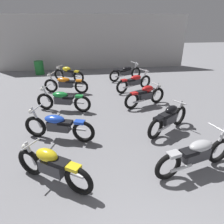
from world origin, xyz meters
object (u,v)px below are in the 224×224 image
Objects in this scene: motorcycle_right_row_2 at (169,118)px; motorcycle_left_row_5 at (68,74)px; motorcycle_left_row_1 at (52,166)px; motorcycle_left_row_4 at (66,84)px; oil_drum at (39,68)px; motorcycle_right_row_3 at (145,95)px; motorcycle_right_row_1 at (196,154)px; motorcycle_right_row_5 at (126,72)px; motorcycle_left_row_3 at (63,100)px; motorcycle_left_row_2 at (58,126)px; motorcycle_right_row_4 at (134,82)px.

motorcycle_left_row_5 is at bearing 118.90° from motorcycle_right_row_2.
motorcycle_left_row_4 is (-0.11, 5.92, -0.01)m from motorcycle_left_row_1.
motorcycle_right_row_3 is at bearing -49.16° from oil_drum.
motorcycle_left_row_5 and motorcycle_right_row_3 have the same top height.
motorcycle_right_row_1 is 1.13× the size of motorcycle_right_row_3.
motorcycle_right_row_1 is (3.29, -7.93, -0.01)m from motorcycle_left_row_5.
motorcycle_right_row_1 is at bearing -62.19° from oil_drum.
motorcycle_right_row_1 is 7.80m from motorcycle_right_row_5.
motorcycle_left_row_3 is (-0.07, 3.83, -0.01)m from motorcycle_left_row_1.
motorcycle_left_row_2 is 2.45× the size of oil_drum.
motorcycle_left_row_3 and motorcycle_right_row_4 have the same top height.
motorcycle_left_row_3 is at bearing -72.02° from oil_drum.
oil_drum is at bearing 142.11° from motorcycle_right_row_4.
motorcycle_right_row_5 is at bearing 90.89° from motorcycle_right_row_2.
motorcycle_left_row_2 reaches higher than oil_drum.
motorcycle_left_row_1 is at bearing -152.10° from motorcycle_right_row_2.
motorcycle_right_row_2 and motorcycle_right_row_3 have the same top height.
motorcycle_left_row_4 is at bearing 91.01° from motorcycle_left_row_3.
motorcycle_left_row_5 is 7.01m from motorcycle_right_row_2.
motorcycle_right_row_3 is 3.91m from motorcycle_right_row_5.
motorcycle_left_row_2 is (-0.05, 1.78, -0.01)m from motorcycle_left_row_1.
motorcycle_right_row_4 is (0.04, 1.95, -0.01)m from motorcycle_right_row_3.
motorcycle_right_row_5 reaches higher than motorcycle_left_row_1.
motorcycle_left_row_2 and motorcycle_right_row_5 have the same top height.
motorcycle_left_row_4 reaches higher than oil_drum.
motorcycle_left_row_4 is 1.00× the size of motorcycle_right_row_1.
motorcycle_right_row_5 is (0.02, 3.91, -0.01)m from motorcycle_right_row_3.
motorcycle_right_row_4 is (3.28, 4.02, 0.00)m from motorcycle_left_row_2.
motorcycle_right_row_2 is at bearing -50.71° from motorcycle_left_row_4.
motorcycle_left_row_5 is 3.30m from motorcycle_right_row_5.
oil_drum is (-1.94, 3.98, -0.03)m from motorcycle_left_row_4.
motorcycle_left_row_2 is at bearing -89.14° from motorcycle_left_row_4.
motorcycle_right_row_5 is (0.01, 7.80, 0.00)m from motorcycle_right_row_1.
motorcycle_left_row_1 is 0.90× the size of motorcycle_right_row_3.
motorcycle_left_row_2 is 1.11× the size of motorcycle_right_row_3.
motorcycle_right_row_5 is at bearing 61.39° from motorcycle_left_row_2.
motorcycle_left_row_4 reaches higher than motorcycle_right_row_3.
motorcycle_left_row_1 is 0.80× the size of motorcycle_left_row_4.
motorcycle_left_row_5 is 3.92m from motorcycle_right_row_4.
motorcycle_left_row_2 is at bearing -147.46° from motorcycle_right_row_3.
motorcycle_right_row_4 is at bearing 60.84° from motorcycle_left_row_1.
motorcycle_right_row_4 is at bearing 30.77° from motorcycle_left_row_3.
motorcycle_left_row_1 is 5.93m from motorcycle_left_row_4.
motorcycle_right_row_2 is (0.10, 1.80, 0.01)m from motorcycle_right_row_1.
motorcycle_right_row_3 is 8.01m from oil_drum.
motorcycle_right_row_2 is (3.42, -4.17, 0.01)m from motorcycle_left_row_4.
motorcycle_left_row_2 is 6.11m from motorcycle_left_row_5.
motorcycle_left_row_4 is at bearing 119.04° from motorcycle_right_row_1.
motorcycle_left_row_1 is 0.97× the size of motorcycle_left_row_5.
motorcycle_left_row_2 is at bearing 91.53° from motorcycle_left_row_1.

